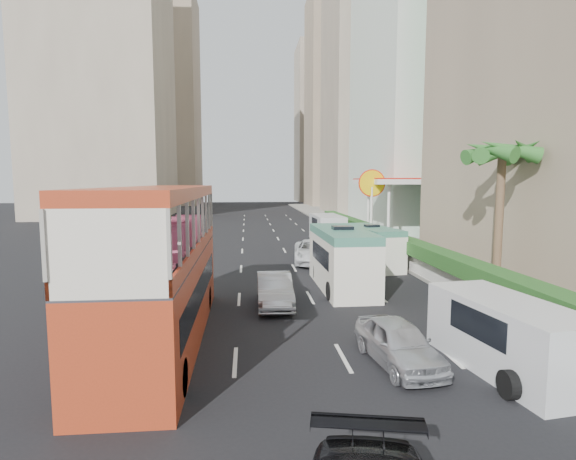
{
  "coord_description": "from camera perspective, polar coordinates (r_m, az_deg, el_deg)",
  "views": [
    {
      "loc": [
        -3.22,
        -14.67,
        5.24
      ],
      "look_at": [
        -1.5,
        4.0,
        3.2
      ],
      "focal_mm": 28.0,
      "sensor_mm": 36.0,
      "label": 1
    }
  ],
  "objects": [
    {
      "name": "car_silver_lane_a",
      "position": [
        19.27,
        -1.72,
        -9.57
      ],
      "size": [
        1.46,
        4.1,
        1.35
      ],
      "primitive_type": "imported",
      "rotation": [
        0.0,
        0.0,
        -0.01
      ],
      "color": "#BABDC2",
      "rests_on": "ground"
    },
    {
      "name": "tower_far_a",
      "position": [
        100.17,
        6.72,
        15.79
      ],
      "size": [
        14.0,
        14.0,
        44.0
      ],
      "primitive_type": "cube",
      "color": "tan",
      "rests_on": "ground"
    },
    {
      "name": "tower_left_a",
      "position": [
        75.61,
        -22.66,
        21.68
      ],
      "size": [
        18.0,
        18.0,
        52.0
      ],
      "primitive_type": "cube",
      "color": "tan",
      "rests_on": "ground"
    },
    {
      "name": "tower_mid",
      "position": [
        78.24,
        11.41,
        20.71
      ],
      "size": [
        16.0,
        16.0,
        50.0
      ],
      "primitive_type": "cube",
      "color": "tan",
      "rests_on": "ground"
    },
    {
      "name": "kerb_wall",
      "position": [
        30.52,
        12.79,
        -2.54
      ],
      "size": [
        0.3,
        44.0,
        1.0
      ],
      "primitive_type": "cube",
      "color": "silver",
      "rests_on": "sidewalk"
    },
    {
      "name": "sidewalk",
      "position": [
        41.83,
        11.77,
        -1.0
      ],
      "size": [
        6.0,
        120.0,
        0.18
      ],
      "primitive_type": "cube",
      "color": "#99968C",
      "rests_on": "ground"
    },
    {
      "name": "tower_left_b",
      "position": [
        107.82,
        -15.8,
        15.46
      ],
      "size": [
        16.0,
        16.0,
        46.0
      ],
      "primitive_type": "cube",
      "color": "tan",
      "rests_on": "ground"
    },
    {
      "name": "palm_tree",
      "position": [
        21.76,
        25.19,
        0.71
      ],
      "size": [
        0.36,
        0.36,
        6.4
      ],
      "primitive_type": "cylinder",
      "color": "brown",
      "rests_on": "sidewalk"
    },
    {
      "name": "van_asset",
      "position": [
        29.14,
        3.22,
        -4.16
      ],
      "size": [
        2.96,
        5.45,
        1.45
      ],
      "primitive_type": "imported",
      "rotation": [
        0.0,
        0.0,
        -0.11
      ],
      "color": "silver",
      "rests_on": "ground"
    },
    {
      "name": "car_silver_lane_b",
      "position": [
        13.83,
        13.76,
        -16.23
      ],
      "size": [
        1.98,
        3.94,
        1.29
      ],
      "primitive_type": "imported",
      "rotation": [
        0.0,
        0.0,
        0.13
      ],
      "color": "#BABDC2",
      "rests_on": "ground"
    },
    {
      "name": "panel_van_near",
      "position": [
        14.11,
        26.07,
        -11.97
      ],
      "size": [
        2.63,
        5.17,
        1.98
      ],
      "primitive_type": "cube",
      "rotation": [
        0.0,
        0.0,
        0.14
      ],
      "color": "silver",
      "rests_on": "ground"
    },
    {
      "name": "shell_station",
      "position": [
        40.0,
        14.07,
        2.45
      ],
      "size": [
        6.5,
        8.0,
        5.5
      ],
      "primitive_type": "cube",
      "color": "silver",
      "rests_on": "ground"
    },
    {
      "name": "minibus_far",
      "position": [
        28.05,
        10.55,
        -2.11
      ],
      "size": [
        2.69,
        5.79,
        2.47
      ],
      "primitive_type": "cube",
      "rotation": [
        0.0,
        0.0,
        0.15
      ],
      "color": "silver",
      "rests_on": "ground"
    },
    {
      "name": "panel_van_far",
      "position": [
        39.61,
        5.0,
        0.24
      ],
      "size": [
        2.4,
        5.74,
        2.28
      ],
      "primitive_type": "cube",
      "rotation": [
        0.0,
        0.0,
        0.02
      ],
      "color": "silver",
      "rests_on": "ground"
    },
    {
      "name": "ground_plane",
      "position": [
        15.91,
        6.89,
        -13.07
      ],
      "size": [
        200.0,
        200.0,
        0.0
      ],
      "primitive_type": "plane",
      "color": "black",
      "rests_on": "ground"
    },
    {
      "name": "minibus_near",
      "position": [
        22.16,
        6.88,
        -3.67
      ],
      "size": [
        2.28,
        6.6,
        2.91
      ],
      "primitive_type": "cube",
      "rotation": [
        0.0,
        0.0,
        0.01
      ],
      "color": "silver",
      "rests_on": "ground"
    },
    {
      "name": "double_decker_bus",
      "position": [
        15.18,
        -15.78,
        -4.31
      ],
      "size": [
        2.5,
        11.0,
        5.06
      ],
      "primitive_type": "cube",
      "color": "#AF371A",
      "rests_on": "ground"
    },
    {
      "name": "tower_far_b",
      "position": [
        121.28,
        4.5,
        13.17
      ],
      "size": [
        14.0,
        14.0,
        40.0
      ],
      "primitive_type": "cube",
      "color": "tan",
      "rests_on": "ground"
    },
    {
      "name": "hedge",
      "position": [
        30.4,
        12.83,
        -0.96
      ],
      "size": [
        1.1,
        44.0,
        0.7
      ],
      "primitive_type": "cube",
      "color": "#2D6626",
      "rests_on": "kerb_wall"
    }
  ]
}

